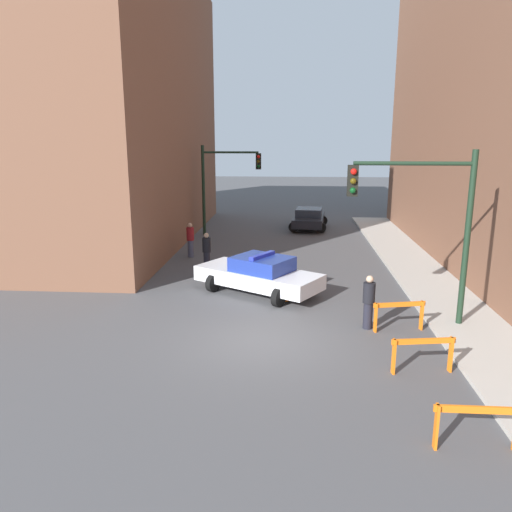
{
  "coord_description": "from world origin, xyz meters",
  "views": [
    {
      "loc": [
        0.75,
        -13.29,
        5.67
      ],
      "look_at": [
        -0.6,
        5.22,
        1.22
      ],
      "focal_mm": 35.0,
      "sensor_mm": 36.0,
      "label": 1
    }
  ],
  "objects_px": {
    "parked_car_near": "(309,218)",
    "traffic_cone": "(285,293)",
    "barrier_front": "(477,420)",
    "barrier_mid": "(423,349)",
    "traffic_light_far": "(222,177)",
    "pedestrian_crossing": "(207,251)",
    "barrier_back": "(399,311)",
    "police_car": "(259,274)",
    "pedestrian_sidewalk": "(369,301)",
    "traffic_light_near": "(429,212)",
    "pedestrian_corner": "(190,239)"
  },
  "relations": [
    {
      "from": "parked_car_near",
      "to": "barrier_front",
      "type": "xyz_separation_m",
      "value": [
        2.38,
        -22.81,
        -0.06
      ]
    },
    {
      "from": "traffic_light_far",
      "to": "pedestrian_sidewalk",
      "type": "height_order",
      "value": "traffic_light_far"
    },
    {
      "from": "traffic_cone",
      "to": "pedestrian_crossing",
      "type": "bearing_deg",
      "value": 131.13
    },
    {
      "from": "traffic_cone",
      "to": "traffic_light_near",
      "type": "bearing_deg",
      "value": -25.95
    },
    {
      "from": "parked_car_near",
      "to": "traffic_cone",
      "type": "relative_size",
      "value": 6.79
    },
    {
      "from": "parked_car_near",
      "to": "barrier_back",
      "type": "relative_size",
      "value": 2.82
    },
    {
      "from": "traffic_light_far",
      "to": "barrier_back",
      "type": "relative_size",
      "value": 3.3
    },
    {
      "from": "traffic_light_far",
      "to": "pedestrian_crossing",
      "type": "relative_size",
      "value": 3.13
    },
    {
      "from": "barrier_front",
      "to": "parked_car_near",
      "type": "bearing_deg",
      "value": 95.96
    },
    {
      "from": "police_car",
      "to": "barrier_mid",
      "type": "height_order",
      "value": "police_car"
    },
    {
      "from": "traffic_light_near",
      "to": "barrier_front",
      "type": "distance_m",
      "value": 6.98
    },
    {
      "from": "barrier_mid",
      "to": "pedestrian_sidewalk",
      "type": "bearing_deg",
      "value": 107.57
    },
    {
      "from": "pedestrian_sidewalk",
      "to": "traffic_cone",
      "type": "relative_size",
      "value": 2.53
    },
    {
      "from": "parked_car_near",
      "to": "barrier_front",
      "type": "bearing_deg",
      "value": -78.58
    },
    {
      "from": "police_car",
      "to": "traffic_cone",
      "type": "bearing_deg",
      "value": -100.62
    },
    {
      "from": "pedestrian_crossing",
      "to": "barrier_back",
      "type": "bearing_deg",
      "value": 56.26
    },
    {
      "from": "barrier_front",
      "to": "barrier_mid",
      "type": "relative_size",
      "value": 1.01
    },
    {
      "from": "parked_car_near",
      "to": "pedestrian_sidewalk",
      "type": "bearing_deg",
      "value": -80.22
    },
    {
      "from": "traffic_light_far",
      "to": "barrier_mid",
      "type": "distance_m",
      "value": 18.86
    },
    {
      "from": "barrier_back",
      "to": "traffic_cone",
      "type": "relative_size",
      "value": 2.4
    },
    {
      "from": "parked_car_near",
      "to": "pedestrian_corner",
      "type": "xyz_separation_m",
      "value": [
        -5.92,
        -8.07,
        0.19
      ]
    },
    {
      "from": "traffic_light_far",
      "to": "traffic_cone",
      "type": "relative_size",
      "value": 7.93
    },
    {
      "from": "traffic_light_far",
      "to": "barrier_mid",
      "type": "relative_size",
      "value": 3.27
    },
    {
      "from": "traffic_light_near",
      "to": "pedestrian_corner",
      "type": "xyz_separation_m",
      "value": [
        -8.83,
        8.42,
        -2.67
      ]
    },
    {
      "from": "pedestrian_corner",
      "to": "barrier_back",
      "type": "bearing_deg",
      "value": -154.22
    },
    {
      "from": "police_car",
      "to": "pedestrian_corner",
      "type": "height_order",
      "value": "pedestrian_corner"
    },
    {
      "from": "traffic_light_near",
      "to": "barrier_front",
      "type": "bearing_deg",
      "value": -94.77
    },
    {
      "from": "pedestrian_sidewalk",
      "to": "parked_car_near",
      "type": "bearing_deg",
      "value": -17.61
    },
    {
      "from": "traffic_light_near",
      "to": "traffic_light_far",
      "type": "xyz_separation_m",
      "value": [
        -8.03,
        13.96,
        -0.13
      ]
    },
    {
      "from": "pedestrian_sidewalk",
      "to": "barrier_back",
      "type": "height_order",
      "value": "pedestrian_sidewalk"
    },
    {
      "from": "police_car",
      "to": "pedestrian_sidewalk",
      "type": "bearing_deg",
      "value": -101.42
    },
    {
      "from": "barrier_back",
      "to": "pedestrian_crossing",
      "type": "bearing_deg",
      "value": 136.77
    },
    {
      "from": "parked_car_near",
      "to": "traffic_cone",
      "type": "height_order",
      "value": "parked_car_near"
    },
    {
      "from": "pedestrian_sidewalk",
      "to": "barrier_front",
      "type": "distance_m",
      "value": 6.09
    },
    {
      "from": "pedestrian_crossing",
      "to": "barrier_mid",
      "type": "relative_size",
      "value": 1.05
    },
    {
      "from": "traffic_light_near",
      "to": "barrier_back",
      "type": "height_order",
      "value": "traffic_light_near"
    },
    {
      "from": "pedestrian_corner",
      "to": "barrier_back",
      "type": "relative_size",
      "value": 1.05
    },
    {
      "from": "barrier_mid",
      "to": "barrier_back",
      "type": "distance_m",
      "value": 2.73
    },
    {
      "from": "police_car",
      "to": "barrier_front",
      "type": "distance_m",
      "value": 10.33
    },
    {
      "from": "barrier_front",
      "to": "pedestrian_sidewalk",
      "type": "bearing_deg",
      "value": 100.5
    },
    {
      "from": "traffic_light_near",
      "to": "barrier_mid",
      "type": "bearing_deg",
      "value": -102.84
    },
    {
      "from": "parked_car_near",
      "to": "traffic_light_near",
      "type": "bearing_deg",
      "value": -74.54
    },
    {
      "from": "pedestrian_crossing",
      "to": "pedestrian_sidewalk",
      "type": "height_order",
      "value": "same"
    },
    {
      "from": "parked_car_near",
      "to": "barrier_front",
      "type": "distance_m",
      "value": 22.93
    },
    {
      "from": "traffic_light_far",
      "to": "pedestrian_sidewalk",
      "type": "relative_size",
      "value": 3.13
    },
    {
      "from": "traffic_light_far",
      "to": "barrier_front",
      "type": "bearing_deg",
      "value": -69.7
    },
    {
      "from": "pedestrian_crossing",
      "to": "parked_car_near",
      "type": "bearing_deg",
      "value": 165.31
    },
    {
      "from": "pedestrian_crossing",
      "to": "pedestrian_sidewalk",
      "type": "bearing_deg",
      "value": 52.93
    },
    {
      "from": "pedestrian_corner",
      "to": "traffic_cone",
      "type": "height_order",
      "value": "pedestrian_corner"
    },
    {
      "from": "traffic_light_far",
      "to": "barrier_back",
      "type": "height_order",
      "value": "traffic_light_far"
    }
  ]
}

